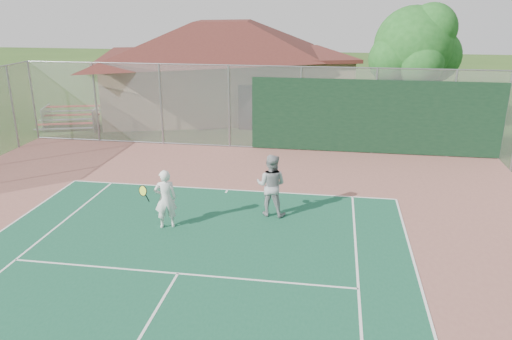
{
  "coord_description": "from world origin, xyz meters",
  "views": [
    {
      "loc": [
        3.39,
        -3.35,
        6.02
      ],
      "look_at": [
        1.22,
        10.29,
        1.31
      ],
      "focal_mm": 35.0,
      "sensor_mm": 36.0,
      "label": 1
    }
  ],
  "objects_px": {
    "player_grey_back": "(271,186)",
    "tree": "(416,49)",
    "bleachers": "(71,117)",
    "player_white_front": "(165,199)",
    "clubhouse": "(224,58)"
  },
  "relations": [
    {
      "from": "tree",
      "to": "player_white_front",
      "type": "xyz_separation_m",
      "value": [
        -8.02,
        -12.14,
        -3.08
      ]
    },
    {
      "from": "bleachers",
      "to": "tree",
      "type": "xyz_separation_m",
      "value": [
        16.42,
        1.86,
        3.37
      ]
    },
    {
      "from": "player_white_front",
      "to": "clubhouse",
      "type": "bearing_deg",
      "value": -106.62
    },
    {
      "from": "tree",
      "to": "player_grey_back",
      "type": "height_order",
      "value": "tree"
    },
    {
      "from": "player_white_front",
      "to": "bleachers",
      "type": "bearing_deg",
      "value": -73.81
    },
    {
      "from": "tree",
      "to": "player_white_front",
      "type": "relative_size",
      "value": 3.57
    },
    {
      "from": "bleachers",
      "to": "tree",
      "type": "bearing_deg",
      "value": -9.96
    },
    {
      "from": "bleachers",
      "to": "tree",
      "type": "distance_m",
      "value": 16.86
    },
    {
      "from": "bleachers",
      "to": "player_white_front",
      "type": "distance_m",
      "value": 13.28
    },
    {
      "from": "clubhouse",
      "to": "tree",
      "type": "distance_m",
      "value": 10.37
    },
    {
      "from": "bleachers",
      "to": "player_white_front",
      "type": "relative_size",
      "value": 1.9
    },
    {
      "from": "bleachers",
      "to": "tree",
      "type": "height_order",
      "value": "tree"
    },
    {
      "from": "player_grey_back",
      "to": "clubhouse",
      "type": "bearing_deg",
      "value": -64.43
    },
    {
      "from": "bleachers",
      "to": "player_white_front",
      "type": "bearing_deg",
      "value": -67.2
    },
    {
      "from": "player_grey_back",
      "to": "tree",
      "type": "bearing_deg",
      "value": -107.89
    }
  ]
}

